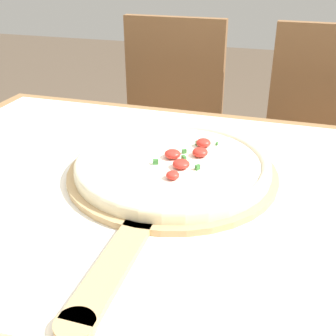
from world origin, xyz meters
TOP-DOWN VIEW (x-y plane):
  - dining_table at (0.00, 0.00)m, footprint 1.23×0.99m
  - towel_cloth at (0.00, 0.00)m, footprint 1.15×0.91m
  - pizza_peel at (-0.01, 0.09)m, footprint 0.40×0.62m
  - pizza at (-0.01, 0.11)m, footprint 0.37×0.37m
  - chair_left at (-0.24, 0.84)m, footprint 0.40×0.40m
  - chair_right at (0.30, 0.84)m, footprint 0.41×0.41m

SIDE VIEW (x-z plane):
  - chair_left at x=-0.24m, z-range 0.07..0.98m
  - chair_right at x=0.30m, z-range 0.07..0.98m
  - dining_table at x=0.00m, z-range 0.26..0.98m
  - towel_cloth at x=0.00m, z-range 0.72..0.73m
  - pizza_peel at x=-0.01m, z-range 0.73..0.74m
  - pizza at x=-0.01m, z-range 0.74..0.77m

